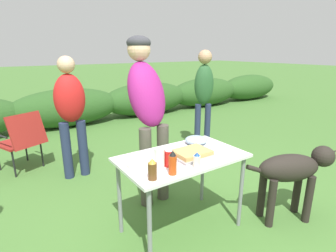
# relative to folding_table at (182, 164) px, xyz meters

# --- Properties ---
(ground_plane) EXTENTS (60.00, 60.00, 0.00)m
(ground_plane) POSITION_rel_folding_table_xyz_m (0.00, 0.00, -0.66)
(ground_plane) COLOR #477533
(shrub_hedge) EXTENTS (14.40, 0.90, 0.83)m
(shrub_hedge) POSITION_rel_folding_table_xyz_m (0.00, 4.21, -0.25)
(shrub_hedge) COLOR #2D5623
(shrub_hedge) RESTS_ON ground
(folding_table) EXTENTS (1.10, 0.64, 0.74)m
(folding_table) POSITION_rel_folding_table_xyz_m (0.00, 0.00, 0.00)
(folding_table) COLOR white
(folding_table) RESTS_ON ground
(food_tray) EXTENTS (0.34, 0.27, 0.06)m
(food_tray) POSITION_rel_folding_table_xyz_m (0.07, -0.05, 0.10)
(food_tray) COLOR #9E9EA3
(food_tray) RESTS_ON folding_table
(plate_stack) EXTENTS (0.23, 0.23, 0.03)m
(plate_stack) POSITION_rel_folding_table_xyz_m (-0.39, 0.03, 0.09)
(plate_stack) COLOR white
(plate_stack) RESTS_ON folding_table
(mixing_bowl) EXTENTS (0.22, 0.22, 0.07)m
(mixing_bowl) POSITION_rel_folding_table_xyz_m (0.31, 0.18, 0.11)
(mixing_bowl) COLOR #99B2CC
(mixing_bowl) RESTS_ON folding_table
(paper_cup_stack) EXTENTS (0.08, 0.08, 0.16)m
(paper_cup_stack) POSITION_rel_folding_table_xyz_m (-0.29, -0.09, 0.16)
(paper_cup_stack) COLOR white
(paper_cup_stack) RESTS_ON folding_table
(ketchup_bottle) EXTENTS (0.07, 0.07, 0.17)m
(ketchup_bottle) POSITION_rel_folding_table_xyz_m (-0.21, -0.10, 0.16)
(ketchup_bottle) COLOR red
(ketchup_bottle) RESTS_ON folding_table
(mayo_bottle) EXTENTS (0.06, 0.06, 0.13)m
(mayo_bottle) POSITION_rel_folding_table_xyz_m (-0.05, -0.25, 0.14)
(mayo_bottle) COLOR silver
(mayo_bottle) RESTS_ON folding_table
(hot_sauce_bottle) EXTENTS (0.06, 0.06, 0.19)m
(hot_sauce_bottle) POSITION_rel_folding_table_xyz_m (-0.27, -0.24, 0.17)
(hot_sauce_bottle) COLOR #CC4214
(hot_sauce_bottle) RESTS_ON folding_table
(beer_bottle) EXTENTS (0.07, 0.07, 0.16)m
(beer_bottle) POSITION_rel_folding_table_xyz_m (-0.43, -0.23, 0.15)
(beer_bottle) COLOR brown
(beer_bottle) RESTS_ON folding_table
(standing_person_with_beanie) EXTENTS (0.42, 0.54, 1.77)m
(standing_person_with_beanie) POSITION_rel_folding_table_xyz_m (0.04, 0.67, 0.45)
(standing_person_with_beanie) COLOR #4C473D
(standing_person_with_beanie) RESTS_ON ground
(standing_person_in_navy_coat) EXTENTS (0.40, 0.30, 1.57)m
(standing_person_in_navy_coat) POSITION_rel_folding_table_xyz_m (-0.51, 1.65, 0.27)
(standing_person_in_navy_coat) COLOR #232D4C
(standing_person_in_navy_coat) RESTS_ON ground
(standing_person_in_dark_puffer) EXTENTS (0.37, 0.33, 1.64)m
(standing_person_in_dark_puffer) POSITION_rel_folding_table_xyz_m (1.52, 1.46, 0.35)
(standing_person_in_dark_puffer) COLOR #232D4C
(standing_person_in_dark_puffer) RESTS_ON ground
(dog) EXTENTS (0.90, 0.50, 0.75)m
(dog) POSITION_rel_folding_table_xyz_m (1.00, -0.46, -0.15)
(dog) COLOR #28231E
(dog) RESTS_ON ground
(camp_chair_green_behind_table) EXTENTS (0.66, 0.73, 0.83)m
(camp_chair_green_behind_table) POSITION_rel_folding_table_xyz_m (-1.06, 2.23, -0.20)
(camp_chair_green_behind_table) COLOR maroon
(camp_chair_green_behind_table) RESTS_ON ground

